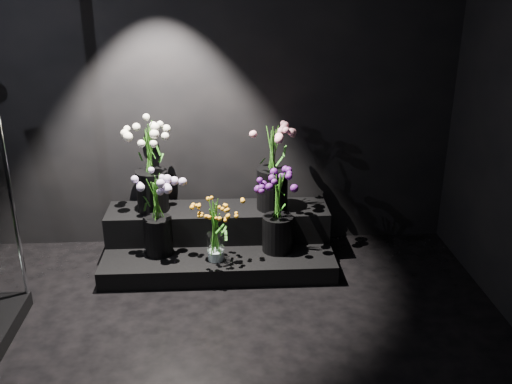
{
  "coord_description": "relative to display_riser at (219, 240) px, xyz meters",
  "views": [
    {
      "loc": [
        0.08,
        -2.62,
        2.27
      ],
      "look_at": [
        0.3,
        1.2,
        0.76
      ],
      "focal_mm": 40.0,
      "sensor_mm": 36.0,
      "label": 1
    }
  ],
  "objects": [
    {
      "name": "bouquet_orange_bells",
      "position": [
        -0.02,
        -0.31,
        0.24
      ],
      "size": [
        0.3,
        0.3,
        0.5
      ],
      "rotation": [
        0.0,
        0.0,
        0.11
      ],
      "color": "white",
      "rests_on": "display_riser"
    },
    {
      "name": "bouquet_purple",
      "position": [
        0.47,
        -0.18,
        0.33
      ],
      "size": [
        0.36,
        0.36,
        0.65
      ],
      "rotation": [
        0.0,
        0.0,
        0.26
      ],
      "color": "black",
      "rests_on": "display_riser"
    },
    {
      "name": "display_riser",
      "position": [
        0.0,
        0.0,
        0.0
      ],
      "size": [
        1.83,
        0.81,
        0.41
      ],
      "color": "black",
      "rests_on": "floor"
    },
    {
      "name": "bouquet_pink_roses",
      "position": [
        0.45,
        0.09,
        0.65
      ],
      "size": [
        0.42,
        0.42,
        0.72
      ],
      "rotation": [
        0.0,
        0.0,
        0.17
      ],
      "color": "black",
      "rests_on": "display_riser"
    },
    {
      "name": "bouquet_cream_roses",
      "position": [
        -0.53,
        0.11,
        0.66
      ],
      "size": [
        0.45,
        0.45,
        0.74
      ],
      "rotation": [
        0.0,
        0.0,
        0.29
      ],
      "color": "black",
      "rests_on": "display_riser"
    },
    {
      "name": "bouquet_lilac",
      "position": [
        -0.47,
        -0.18,
        0.37
      ],
      "size": [
        0.46,
        0.46,
        0.66
      ],
      "rotation": [
        0.0,
        0.0,
        0.42
      ],
      "color": "black",
      "rests_on": "display_riser"
    },
    {
      "name": "wall_back",
      "position": [
        -0.01,
        0.36,
        1.23
      ],
      "size": [
        4.0,
        0.0,
        4.0
      ],
      "primitive_type": "plane",
      "rotation": [
        1.57,
        0.0,
        0.0
      ],
      "color": "black",
      "rests_on": "floor"
    }
  ]
}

